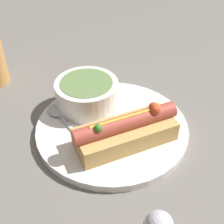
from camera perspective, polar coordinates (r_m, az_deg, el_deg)
name	(u,v)px	position (r m, az deg, el deg)	size (l,w,h in m)	color
ground_plane	(112,131)	(0.55, 0.00, -3.47)	(4.00, 4.00, 0.00)	slate
dinner_plate	(112,128)	(0.55, 0.00, -2.94)	(0.26, 0.26, 0.01)	white
hot_dog	(126,131)	(0.50, 2.57, -3.47)	(0.17, 0.12, 0.06)	tan
soup_bowl	(87,93)	(0.57, -4.61, 3.53)	(0.12, 0.12, 0.05)	silver
spoon	(61,117)	(0.56, -9.27, -0.95)	(0.11, 0.15, 0.01)	#B7B7BC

